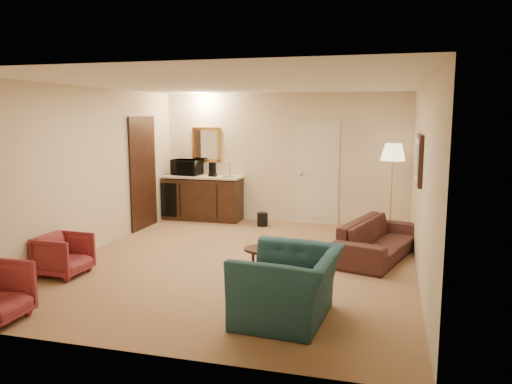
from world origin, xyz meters
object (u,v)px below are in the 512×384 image
floor_lamp (392,189)px  waste_bin (263,219)px  coffee_table (272,264)px  teal_armchair (288,274)px  coffee_maker (213,169)px  wetbar_cabinet (203,198)px  sofa (378,233)px  microwave (187,165)px  rose_chair_near (64,253)px

floor_lamp → waste_bin: size_ratio=6.33×
coffee_table → teal_armchair: bearing=-68.7°
teal_armchair → coffee_maker: (-2.52, 4.57, 0.56)m
wetbar_cabinet → coffee_table: wetbar_cabinet is taller
wetbar_cabinet → floor_lamp: size_ratio=0.98×
sofa → coffee_maker: 3.94m
coffee_table → waste_bin: 3.26m
wetbar_cabinet → coffee_table: size_ratio=2.19×
teal_armchair → coffee_maker: bearing=-146.7°
teal_armchair → microwave: microwave is taller
wetbar_cabinet → teal_armchair: (2.74, -4.60, 0.04)m
coffee_table → wetbar_cabinet: bearing=123.7°
wetbar_cabinet → waste_bin: size_ratio=6.23×
floor_lamp → coffee_maker: floor_lamp is taller
wetbar_cabinet → waste_bin: (1.35, -0.29, -0.33)m
teal_armchair → floor_lamp: (1.03, 4.28, 0.33)m
microwave → waste_bin: bearing=-4.5°
coffee_maker → sofa: bearing=-22.3°
wetbar_cabinet → rose_chair_near: (-0.50, -3.94, -0.15)m
teal_armchair → rose_chair_near: 3.31m
wetbar_cabinet → microwave: (-0.38, 0.06, 0.66)m
wetbar_cabinet → coffee_maker: coffee_maker is taller
teal_armchair → microwave: size_ratio=1.97×
rose_chair_near → microwave: bearing=0.5°
waste_bin → microwave: microwave is taller
waste_bin → floor_lamp: bearing=-0.8°
microwave → coffee_maker: bearing=-1.6°
wetbar_cabinet → coffee_table: 4.11m
rose_chair_near → waste_bin: (1.85, 3.65, -0.18)m
teal_armchair → microwave: (-3.12, 4.66, 0.62)m
rose_chair_near → floor_lamp: 5.62m
teal_armchair → sofa: bearing=166.6°
coffee_maker → wetbar_cabinet: bearing=-179.6°
wetbar_cabinet → waste_bin: bearing=-12.0°
rose_chair_near → microwave: size_ratio=1.06×
floor_lamp → rose_chair_near: bearing=-139.7°
sofa → floor_lamp: (0.17, 1.63, 0.45)m
floor_lamp → coffee_maker: (-3.55, 0.29, 0.23)m
floor_lamp → waste_bin: (-2.42, 0.03, -0.70)m
wetbar_cabinet → sofa: size_ratio=0.84×
rose_chair_near → coffee_table: rose_chair_near is taller
waste_bin → coffee_maker: size_ratio=0.92×
rose_chair_near → coffee_table: size_ratio=0.83×
teal_armchair → microwave: 5.65m
wetbar_cabinet → microwave: size_ratio=2.80×
sofa → floor_lamp: 1.70m
wetbar_cabinet → coffee_table: (2.28, -3.41, -0.24)m
sofa → microwave: bearing=79.8°
rose_chair_near → microwave: microwave is taller
sofa → floor_lamp: bearing=10.7°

